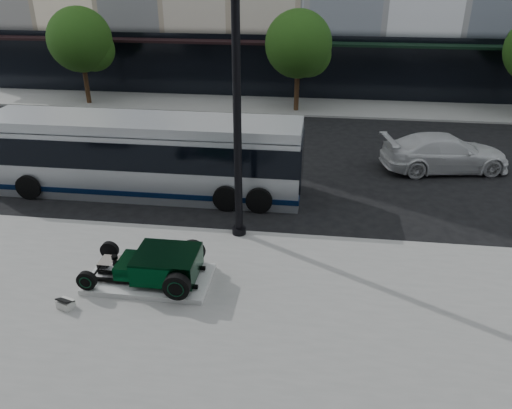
# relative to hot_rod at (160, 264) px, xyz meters

# --- Properties ---
(ground) EXTENTS (120.00, 120.00, 0.00)m
(ground) POSITION_rel_hot_rod_xyz_m (1.72, 5.20, -0.70)
(ground) COLOR black
(ground) RESTS_ON ground
(sidewalk_far) EXTENTS (70.00, 4.00, 0.12)m
(sidewalk_far) POSITION_rel_hot_rod_xyz_m (1.72, 19.20, -0.64)
(sidewalk_far) COLOR gray
(sidewalk_far) RESTS_ON ground
(street_trees) EXTENTS (29.80, 3.80, 5.70)m
(street_trees) POSITION_rel_hot_rod_xyz_m (2.87, 18.27, 3.07)
(street_trees) COLOR black
(street_trees) RESTS_ON sidewalk_far
(display_plinth) EXTENTS (3.40, 1.80, 0.15)m
(display_plinth) POSITION_rel_hot_rod_xyz_m (-0.33, 0.00, -0.50)
(display_plinth) COLOR silver
(display_plinth) RESTS_ON sidewalk_near
(hot_rod) EXTENTS (3.22, 2.00, 0.81)m
(hot_rod) POSITION_rel_hot_rod_xyz_m (0.00, 0.00, 0.00)
(hot_rod) COLOR black
(hot_rod) RESTS_ON display_plinth
(info_plaque) EXTENTS (0.47, 0.41, 0.31)m
(info_plaque) POSITION_rel_hot_rod_xyz_m (-2.11, -1.43, -0.45)
(info_plaque) COLOR silver
(info_plaque) RESTS_ON sidewalk_near
(lamppost) EXTENTS (0.45, 0.45, 8.27)m
(lamppost) POSITION_rel_hot_rod_xyz_m (1.73, 3.00, 3.24)
(lamppost) COLOR black
(lamppost) RESTS_ON sidewalk_near
(transit_bus) EXTENTS (12.12, 2.88, 2.92)m
(transit_bus) POSITION_rel_hot_rod_xyz_m (-2.43, 6.15, 0.79)
(transit_bus) COLOR #B3B8BE
(transit_bus) RESTS_ON ground
(white_sedan) EXTENTS (5.69, 3.16, 1.56)m
(white_sedan) POSITION_rel_hot_rod_xyz_m (9.57, 9.90, 0.08)
(white_sedan) COLOR silver
(white_sedan) RESTS_ON ground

